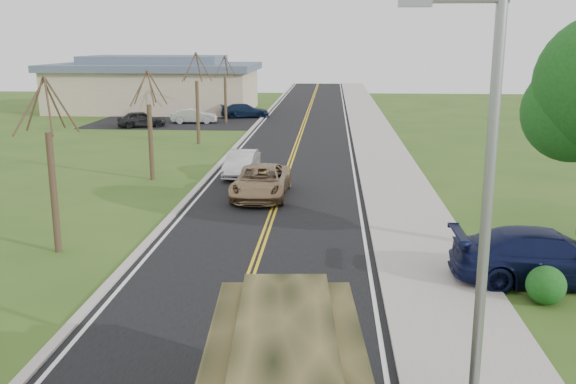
{
  "coord_description": "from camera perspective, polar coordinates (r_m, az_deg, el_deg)",
  "views": [
    {
      "loc": [
        2.47,
        -10.72,
        7.2
      ],
      "look_at": [
        0.91,
        12.0,
        1.8
      ],
      "focal_mm": 40.0,
      "sensor_mm": 36.0,
      "label": 1
    }
  ],
  "objects": [
    {
      "name": "pickup_navy",
      "position": [
        20.95,
        22.0,
        -5.38
      ],
      "size": [
        5.71,
        2.34,
        1.65
      ],
      "primitive_type": "imported",
      "rotation": [
        0.0,
        0.0,
        1.57
      ],
      "color": "#0F1437",
      "rests_on": "ground"
    },
    {
      "name": "bare_tree_d",
      "position": [
        57.7,
        -5.59,
        8.65
      ],
      "size": [
        1.88,
        2.2,
        5.91
      ],
      "color": "#38281C",
      "rests_on": "ground"
    },
    {
      "name": "bare_tree_c",
      "position": [
        45.93,
        -8.06,
        7.68
      ],
      "size": [
        2.04,
        2.39,
        6.42
      ],
      "color": "#38281C",
      "rests_on": "ground"
    },
    {
      "name": "sidewalk_right",
      "position": [
        51.34,
        7.76,
        5.21
      ],
      "size": [
        3.2,
        120.0,
        0.1
      ],
      "primitive_type": "cube",
      "color": "#9E998E",
      "rests_on": "ground"
    },
    {
      "name": "road",
      "position": [
        51.29,
        1.14,
        5.27
      ],
      "size": [
        8.0,
        120.0,
        0.01
      ],
      "primitive_type": "cube",
      "color": "black",
      "rests_on": "ground"
    },
    {
      "name": "commercial_building",
      "position": [
        69.35,
        -11.66,
        9.33
      ],
      "size": [
        25.5,
        21.5,
        5.65
      ],
      "color": "tan",
      "rests_on": "ground"
    },
    {
      "name": "sedan_silver",
      "position": [
        34.87,
        -4.13,
        2.53
      ],
      "size": [
        1.61,
        4.21,
        1.37
      ],
      "primitive_type": "imported",
      "rotation": [
        0.0,
        0.0,
        -0.04
      ],
      "color": "silver",
      "rests_on": "ground"
    },
    {
      "name": "curb_left",
      "position": [
        51.65,
        -3.48,
        5.36
      ],
      "size": [
        0.3,
        120.0,
        0.1
      ],
      "primitive_type": "cube",
      "color": "#9E998E",
      "rests_on": "ground"
    },
    {
      "name": "suv_champagne",
      "position": [
        30.08,
        -2.4,
        0.93
      ],
      "size": [
        2.56,
        5.39,
        1.48
      ],
      "primitive_type": "imported",
      "rotation": [
        0.0,
        0.0,
        -0.02
      ],
      "color": "#907451",
      "rests_on": "ground"
    },
    {
      "name": "curb_right",
      "position": [
        51.25,
        5.8,
        5.26
      ],
      "size": [
        0.3,
        120.0,
        0.12
      ],
      "primitive_type": "cube",
      "color": "#9E998E",
      "rests_on": "ground"
    },
    {
      "name": "bare_tree_b",
      "position": [
        34.4,
        -12.14,
        5.14
      ],
      "size": [
        1.83,
        2.14,
        5.73
      ],
      "color": "#38281C",
      "rests_on": "ground"
    },
    {
      "name": "bare_tree_a",
      "position": [
        23.24,
        -20.21,
        1.16
      ],
      "size": [
        1.93,
        2.26,
        6.08
      ],
      "color": "#38281C",
      "rests_on": "ground"
    },
    {
      "name": "street_light",
      "position": [
        10.87,
        16.72,
        -2.0
      ],
      "size": [
        1.65,
        0.22,
        8.0
      ],
      "color": "gray",
      "rests_on": "ground"
    },
    {
      "name": "lot_car_dark",
      "position": [
        56.09,
        -12.9,
        6.33
      ],
      "size": [
        4.34,
        3.11,
        1.37
      ],
      "primitive_type": "imported",
      "rotation": [
        0.0,
        0.0,
        1.99
      ],
      "color": "black",
      "rests_on": "ground"
    },
    {
      "name": "lot_car_silver",
      "position": [
        57.91,
        -8.35,
        6.72
      ],
      "size": [
        4.18,
        1.86,
        1.33
      ],
      "primitive_type": "imported",
      "rotation": [
        0.0,
        0.0,
        1.68
      ],
      "color": "silver",
      "rests_on": "ground"
    },
    {
      "name": "lot_car_navy",
      "position": [
        61.64,
        -3.85,
        7.22
      ],
      "size": [
        4.92,
        2.93,
        1.34
      ],
      "primitive_type": "imported",
      "rotation": [
        0.0,
        0.0,
        1.81
      ],
      "color": "#0E1A33",
      "rests_on": "ground"
    }
  ]
}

